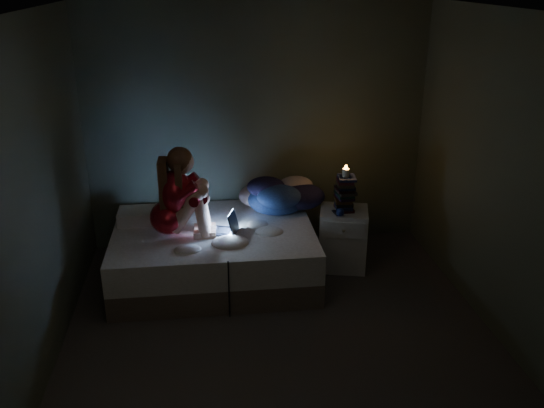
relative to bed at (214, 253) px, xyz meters
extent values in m
cube|color=#433A36|center=(0.51, -1.10, -0.28)|extent=(3.60, 3.80, 0.02)
cube|color=silver|center=(0.51, -1.10, 2.34)|extent=(3.60, 3.80, 0.02)
cube|color=#454D3C|center=(0.51, 0.81, 1.03)|extent=(3.60, 0.02, 2.60)
cube|color=#454D3C|center=(0.51, -3.01, 1.03)|extent=(3.60, 0.02, 2.60)
cube|color=#454D3C|center=(-1.30, -1.10, 1.03)|extent=(0.02, 3.80, 2.60)
cube|color=#454D3C|center=(2.32, -1.10, 1.03)|extent=(0.02, 3.80, 2.60)
cube|color=white|center=(-0.71, 0.26, 0.33)|extent=(0.43, 0.31, 0.12)
cube|color=silver|center=(1.31, 0.07, 0.05)|extent=(0.56, 0.52, 0.63)
cylinder|color=beige|center=(1.31, 0.07, 0.76)|extent=(0.07, 0.07, 0.08)
cube|color=black|center=(1.25, -0.03, 0.37)|extent=(0.12, 0.16, 0.01)
sphere|color=navy|center=(1.27, -0.09, 0.40)|extent=(0.08, 0.08, 0.08)
camera|label=1|loc=(-0.05, -5.12, 2.59)|focal=37.99mm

